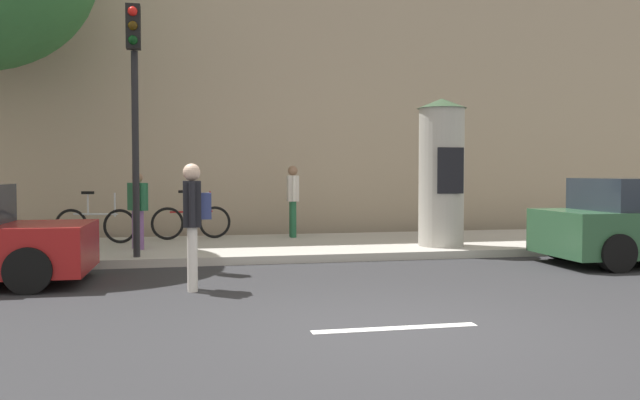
{
  "coord_description": "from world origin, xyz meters",
  "views": [
    {
      "loc": [
        -2.19,
        -6.49,
        1.65
      ],
      "look_at": [
        -0.39,
        2.0,
        1.27
      ],
      "focal_mm": 36.65,
      "sensor_mm": 36.0,
      "label": 1
    }
  ],
  "objects_px": {
    "poster_column": "(441,172)",
    "traffic_light": "(134,89)",
    "bicycle_leaning": "(191,222)",
    "pedestrian_with_bag": "(194,215)",
    "pedestrian_tallest": "(138,204)",
    "bicycle_upright": "(95,225)",
    "pedestrian_with_backpack": "(293,195)"
  },
  "relations": [
    {
      "from": "pedestrian_tallest",
      "to": "bicycle_leaning",
      "type": "bearing_deg",
      "value": 58.51
    },
    {
      "from": "traffic_light",
      "to": "bicycle_upright",
      "type": "relative_size",
      "value": 2.52
    },
    {
      "from": "poster_column",
      "to": "pedestrian_with_backpack",
      "type": "distance_m",
      "value": 3.59
    },
    {
      "from": "poster_column",
      "to": "traffic_light",
      "type": "bearing_deg",
      "value": -173.82
    },
    {
      "from": "pedestrian_tallest",
      "to": "bicycle_upright",
      "type": "bearing_deg",
      "value": 126.53
    },
    {
      "from": "bicycle_leaning",
      "to": "pedestrian_with_backpack",
      "type": "bearing_deg",
      "value": -1.06
    },
    {
      "from": "traffic_light",
      "to": "pedestrian_with_backpack",
      "type": "bearing_deg",
      "value": 42.55
    },
    {
      "from": "traffic_light",
      "to": "bicycle_upright",
      "type": "bearing_deg",
      "value": 110.85
    },
    {
      "from": "poster_column",
      "to": "pedestrian_tallest",
      "type": "distance_m",
      "value": 6.04
    },
    {
      "from": "traffic_light",
      "to": "pedestrian_tallest",
      "type": "relative_size",
      "value": 2.92
    },
    {
      "from": "traffic_light",
      "to": "pedestrian_tallest",
      "type": "bearing_deg",
      "value": 92.31
    },
    {
      "from": "poster_column",
      "to": "bicycle_leaning",
      "type": "xyz_separation_m",
      "value": [
        -4.92,
        2.41,
        -1.12
      ]
    },
    {
      "from": "pedestrian_with_bag",
      "to": "pedestrian_tallest",
      "type": "xyz_separation_m",
      "value": [
        -0.99,
        3.9,
        -0.03
      ]
    },
    {
      "from": "poster_column",
      "to": "bicycle_upright",
      "type": "height_order",
      "value": "poster_column"
    },
    {
      "from": "traffic_light",
      "to": "poster_column",
      "type": "bearing_deg",
      "value": 6.18
    },
    {
      "from": "pedestrian_with_backpack",
      "to": "pedestrian_tallest",
      "type": "bearing_deg",
      "value": -153.47
    },
    {
      "from": "pedestrian_with_backpack",
      "to": "bicycle_upright",
      "type": "distance_m",
      "value": 4.32
    },
    {
      "from": "pedestrian_with_bag",
      "to": "bicycle_upright",
      "type": "distance_m",
      "value": 5.55
    },
    {
      "from": "bicycle_upright",
      "to": "traffic_light",
      "type": "bearing_deg",
      "value": -69.15
    },
    {
      "from": "bicycle_leaning",
      "to": "poster_column",
      "type": "bearing_deg",
      "value": -26.04
    },
    {
      "from": "pedestrian_with_bag",
      "to": "pedestrian_tallest",
      "type": "relative_size",
      "value": 1.19
    },
    {
      "from": "pedestrian_with_bag",
      "to": "traffic_light",
      "type": "bearing_deg",
      "value": 110.18
    },
    {
      "from": "poster_column",
      "to": "pedestrian_with_backpack",
      "type": "height_order",
      "value": "poster_column"
    },
    {
      "from": "pedestrian_with_backpack",
      "to": "traffic_light",
      "type": "bearing_deg",
      "value": -137.45
    },
    {
      "from": "bicycle_leaning",
      "to": "bicycle_upright",
      "type": "relative_size",
      "value": 1.02
    },
    {
      "from": "pedestrian_with_bag",
      "to": "bicycle_upright",
      "type": "xyz_separation_m",
      "value": [
        -1.94,
        5.17,
        -0.51
      ]
    },
    {
      "from": "bicycle_upright",
      "to": "pedestrian_tallest",
      "type": "bearing_deg",
      "value": -53.47
    },
    {
      "from": "poster_column",
      "to": "bicycle_leaning",
      "type": "bearing_deg",
      "value": 153.96
    },
    {
      "from": "pedestrian_tallest",
      "to": "traffic_light",
      "type": "bearing_deg",
      "value": -87.69
    },
    {
      "from": "pedestrian_tallest",
      "to": "pedestrian_with_backpack",
      "type": "relative_size",
      "value": 0.91
    },
    {
      "from": "pedestrian_with_bag",
      "to": "pedestrian_with_backpack",
      "type": "relative_size",
      "value": 1.08
    },
    {
      "from": "bicycle_leaning",
      "to": "traffic_light",
      "type": "bearing_deg",
      "value": -107.99
    }
  ]
}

